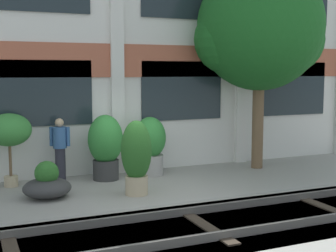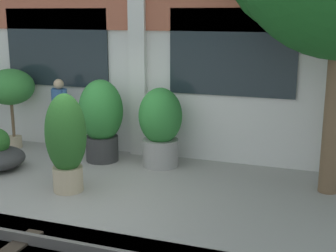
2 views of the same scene
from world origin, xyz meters
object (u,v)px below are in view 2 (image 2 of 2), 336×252
potted_plant_glazed_jar (160,125)px  potted_plant_ribbed_drum (66,140)px  potted_plant_terracotta_small (10,89)px  potted_plant_stone_basin (101,118)px  resident_watching_tracks (60,113)px

potted_plant_glazed_jar → potted_plant_ribbed_drum: bearing=-119.5°
potted_plant_terracotta_small → potted_plant_glazed_jar: (3.61, -0.11, -0.52)m
potted_plant_ribbed_drum → potted_plant_stone_basin: potted_plant_ribbed_drum is taller
resident_watching_tracks → potted_plant_terracotta_small: bearing=-59.7°
potted_plant_terracotta_small → potted_plant_ribbed_drum: size_ratio=1.05×
potted_plant_stone_basin → potted_plant_glazed_jar: bearing=3.7°
potted_plant_glazed_jar → potted_plant_stone_basin: (-1.27, -0.08, 0.08)m
potted_plant_ribbed_drum → potted_plant_glazed_jar: (1.03, 1.82, -0.07)m
potted_plant_stone_basin → resident_watching_tracks: bearing=167.5°
potted_plant_glazed_jar → resident_watching_tracks: (-2.39, 0.17, 0.03)m
resident_watching_tracks → potted_plant_ribbed_drum: bearing=62.1°
potted_plant_glazed_jar → resident_watching_tracks: 2.40m
potted_plant_glazed_jar → potted_plant_stone_basin: bearing=-176.3°
potted_plant_glazed_jar → resident_watching_tracks: resident_watching_tracks is taller
potted_plant_terracotta_small → potted_plant_stone_basin: 2.39m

